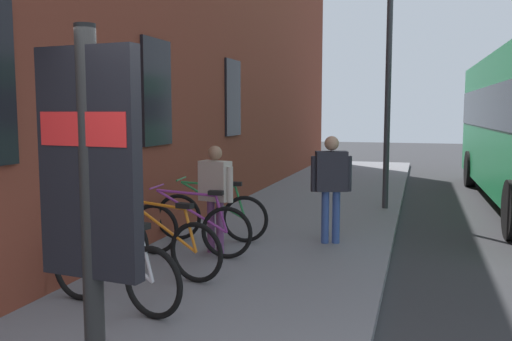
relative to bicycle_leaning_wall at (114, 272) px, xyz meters
name	(u,v)px	position (x,y,z in m)	size (l,w,h in m)	color
ground	(464,262)	(3.32, -3.56, -0.51)	(60.00, 60.00, 0.00)	#2D2D30
sidewalk_pavement	(302,220)	(5.32, -0.81, -0.45)	(24.00, 3.50, 0.12)	slate
bicycle_leaning_wall	(114,272)	(0.00, 0.00, 0.00)	(0.59, 1.73, 0.97)	black
bicycle_end_of_row	(160,245)	(1.13, 0.05, 0.00)	(0.50, 1.75, 0.97)	black
bicycle_nearest_sign	(191,229)	(2.09, 0.07, 0.00)	(0.48, 1.77, 0.97)	black
bicycle_mid_rack	(212,216)	(3.02, 0.11, 0.00)	(0.48, 1.76, 0.97)	black
transit_info_sign	(90,195)	(-2.48, -1.42, 1.21)	(0.14, 0.56, 2.40)	black
pedestrian_by_facade	(215,188)	(2.38, -0.19, 0.54)	(0.32, 0.57, 1.52)	#723F72
pedestrian_crossing_street	(331,178)	(3.42, -1.66, 0.60)	(0.37, 0.59, 1.63)	#334C8C
street_lamp	(389,52)	(6.77, -2.26, 2.79)	(0.28, 0.28, 5.39)	#333338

